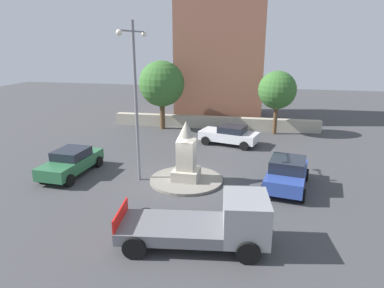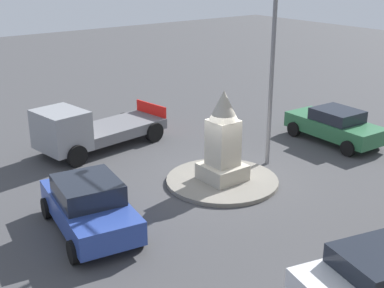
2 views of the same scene
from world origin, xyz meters
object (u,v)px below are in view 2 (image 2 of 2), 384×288
Objects in this scene: car_green_passing at (335,125)px; monument at (223,141)px; car_blue_parked_left at (89,205)px; truck_grey_near_island at (87,130)px; streetlamp at (274,33)px.

monument is at bearing -86.71° from car_green_passing.
monument is at bearing 93.03° from car_blue_parked_left.
car_blue_parked_left is (0.28, -5.24, -0.77)m from monument.
monument is at bearing 22.33° from truck_grey_near_island.
car_green_passing is 11.85m from car_blue_parked_left.
car_green_passing is 0.77× the size of truck_grey_near_island.
monument reaches higher than truck_grey_near_island.
car_blue_parked_left is at bearing -85.53° from streetlamp.
car_green_passing is at bearing 93.29° from monument.
monument reaches higher than car_blue_parked_left.
truck_grey_near_island reaches higher than car_blue_parked_left.
streetlamp is at bearing 97.40° from monument.
monument is 5.30m from car_blue_parked_left.
monument is 6.65m from car_green_passing.
monument is 6.17m from truck_grey_near_island.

